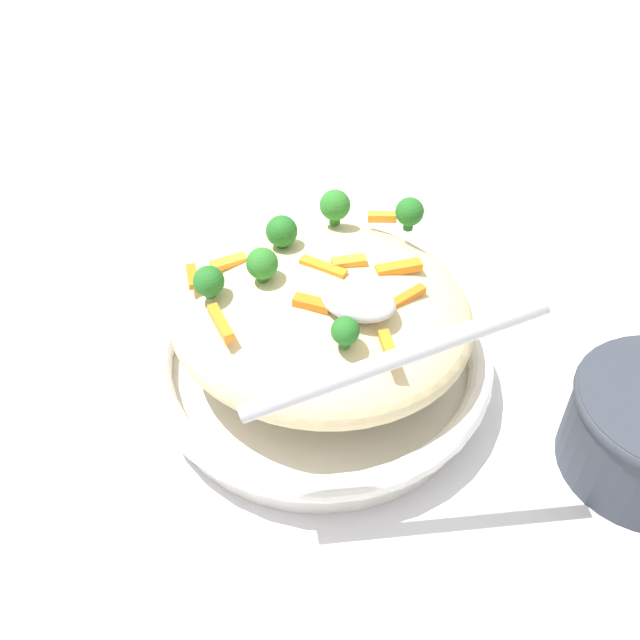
{
  "coord_description": "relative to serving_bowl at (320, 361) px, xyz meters",
  "views": [
    {
      "loc": [
        -0.15,
        0.4,
        0.48
      ],
      "look_at": [
        0.0,
        0.0,
        0.07
      ],
      "focal_mm": 40.45,
      "sensor_mm": 36.0,
      "label": 1
    }
  ],
  "objects": [
    {
      "name": "ground_plane",
      "position": [
        0.0,
        0.0,
        -0.03
      ],
      "size": [
        2.4,
        2.4,
        0.0
      ],
      "primitive_type": "plane",
      "color": "silver"
    },
    {
      "name": "serving_bowl",
      "position": [
        0.0,
        0.0,
        0.0
      ],
      "size": [
        0.29,
        0.29,
        0.05
      ],
      "color": "white",
      "rests_on": "ground_plane"
    },
    {
      "name": "pasta_mound",
      "position": [
        0.0,
        0.0,
        0.06
      ],
      "size": [
        0.25,
        0.23,
        0.08
      ],
      "primitive_type": "ellipsoid",
      "color": "beige",
      "rests_on": "serving_bowl"
    },
    {
      "name": "carrot_piece_0",
      "position": [
        -0.05,
        -0.03,
        0.1
      ],
      "size": [
        0.04,
        0.03,
        0.01
      ],
      "primitive_type": "cube",
      "rotation": [
        0.0,
        0.0,
        3.77
      ],
      "color": "orange",
      "rests_on": "pasta_mound"
    },
    {
      "name": "carrot_piece_1",
      "position": [
        -0.01,
        0.03,
        0.1
      ],
      "size": [
        0.03,
        0.01,
        0.01
      ],
      "primitive_type": "cube",
      "rotation": [
        0.0,
        0.0,
        3.16
      ],
      "color": "orange",
      "rests_on": "pasta_mound"
    },
    {
      "name": "carrot_piece_2",
      "position": [
        -0.07,
        0.0,
        0.09
      ],
      "size": [
        0.03,
        0.04,
        0.01
      ],
      "primitive_type": "cube",
      "rotation": [
        0.0,
        0.0,
        1.03
      ],
      "color": "orange",
      "rests_on": "pasta_mound"
    },
    {
      "name": "carrot_piece_3",
      "position": [
        -0.07,
        0.05,
        0.09
      ],
      "size": [
        0.02,
        0.03,
        0.01
      ],
      "primitive_type": "cube",
      "rotation": [
        0.0,
        0.0,
        5.25
      ],
      "color": "orange",
      "rests_on": "pasta_mound"
    },
    {
      "name": "carrot_piece_4",
      "position": [
        -0.02,
        -0.02,
        0.1
      ],
      "size": [
        0.03,
        0.02,
        0.01
      ],
      "primitive_type": "cube",
      "rotation": [
        0.0,
        0.0,
        0.58
      ],
      "color": "orange",
      "rests_on": "pasta_mound"
    },
    {
      "name": "carrot_piece_5",
      "position": [
        0.05,
        0.07,
        0.09
      ],
      "size": [
        0.03,
        0.03,
        0.01
      ],
      "primitive_type": "cube",
      "rotation": [
        0.0,
        0.0,
        5.52
      ],
      "color": "orange",
      "rests_on": "pasta_mound"
    },
    {
      "name": "carrot_piece_6",
      "position": [
        0.08,
        0.01,
        0.09
      ],
      "size": [
        0.03,
        0.03,
        0.01
      ],
      "primitive_type": "cube",
      "rotation": [
        0.0,
        0.0,
        0.8
      ],
      "color": "orange",
      "rests_on": "pasta_mound"
    },
    {
      "name": "carrot_piece_7",
      "position": [
        -0.05,
        0.02,
        0.1
      ],
      "size": [
        0.02,
        0.03,
        0.01
      ],
      "primitive_type": "cube",
      "rotation": [
        0.0,
        0.0,
        2.17
      ],
      "color": "orange",
      "rests_on": "pasta_mound"
    },
    {
      "name": "carrot_piece_8",
      "position": [
        0.0,
        -0.01,
        0.1
      ],
      "size": [
        0.04,
        0.01,
        0.01
      ],
      "primitive_type": "cube",
      "rotation": [
        0.0,
        0.0,
        2.99
      ],
      "color": "orange",
      "rests_on": "pasta_mound"
    },
    {
      "name": "carrot_piece_9",
      "position": [
        -0.02,
        -0.09,
        0.09
      ],
      "size": [
        0.03,
        0.02,
        0.01
      ],
      "primitive_type": "cube",
      "rotation": [
        0.0,
        0.0,
        3.48
      ],
      "color": "orange",
      "rests_on": "pasta_mound"
    },
    {
      "name": "carrot_piece_10",
      "position": [
        0.09,
        0.03,
        0.09
      ],
      "size": [
        0.02,
        0.03,
        0.01
      ],
      "primitive_type": "cube",
      "rotation": [
        0.0,
        0.0,
        2.17
      ],
      "color": "orange",
      "rests_on": "pasta_mound"
    },
    {
      "name": "broccoli_floret_0",
      "position": [
        -0.04,
        0.06,
        0.1
      ],
      "size": [
        0.02,
        0.02,
        0.03
      ],
      "color": "#205B1C",
      "rests_on": "pasta_mound"
    },
    {
      "name": "broccoli_floret_1",
      "position": [
        0.07,
        0.04,
        0.1
      ],
      "size": [
        0.02,
        0.02,
        0.03
      ],
      "color": "#205B1C",
      "rests_on": "pasta_mound"
    },
    {
      "name": "broccoli_floret_2",
      "position": [
        0.02,
        -0.08,
        0.11
      ],
      "size": [
        0.03,
        0.03,
        0.03
      ],
      "color": "#296820",
      "rests_on": "pasta_mound"
    },
    {
      "name": "broccoli_floret_3",
      "position": [
        0.04,
        0.02,
        0.11
      ],
      "size": [
        0.02,
        0.02,
        0.03
      ],
      "color": "#296820",
      "rests_on": "pasta_mound"
    },
    {
      "name": "broccoli_floret_4",
      "position": [
        -0.05,
        -0.09,
        0.11
      ],
      "size": [
        0.02,
        0.02,
        0.03
      ],
      "color": "#205B1C",
      "rests_on": "pasta_mound"
    },
    {
      "name": "broccoli_floret_5",
      "position": [
        0.04,
        -0.03,
        0.11
      ],
      "size": [
        0.03,
        0.03,
        0.03
      ],
      "color": "#205B1C",
      "rests_on": "pasta_mound"
    },
    {
      "name": "serving_spoon",
      "position": [
        -0.06,
        0.06,
        0.12
      ],
      "size": [
        0.17,
        0.15,
        0.08
      ],
      "color": "#B7B7BC",
      "rests_on": "pasta_mound"
    }
  ]
}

